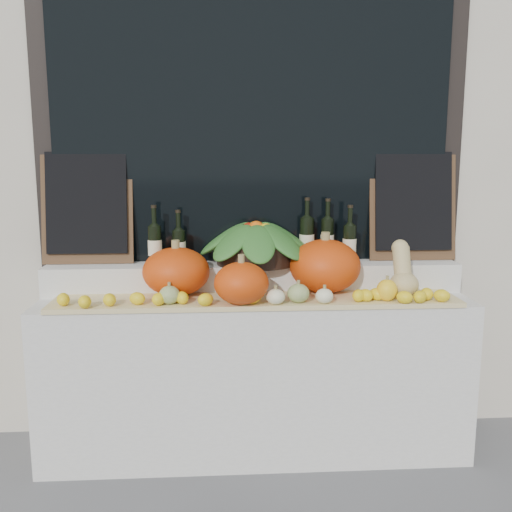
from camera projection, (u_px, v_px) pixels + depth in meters
storefront_facade at (248, 56)px, 3.55m from camera, size 7.00×0.94×4.50m
display_sill at (255, 374)px, 3.16m from camera, size 2.30×0.55×0.88m
rear_tier at (254, 277)px, 3.22m from camera, size 2.30×0.25×0.16m
straw_bedding at (257, 301)px, 2.96m from camera, size 2.10×0.32×0.02m
pumpkin_left at (176, 271)px, 3.01m from camera, size 0.46×0.46×0.25m
pumpkin_right at (325, 266)px, 3.07m from camera, size 0.44×0.44×0.29m
pumpkin_center at (241, 283)px, 2.83m from camera, size 0.30×0.30×0.21m
butternut_squash at (403, 274)px, 2.98m from camera, size 0.15×0.21×0.29m
decorative_gourds at (276, 293)px, 2.85m from camera, size 1.21×0.14×0.16m
lemon_heap at (258, 298)px, 2.84m from camera, size 2.20×0.16×0.06m
produce_bowl at (256, 242)px, 3.17m from camera, size 0.67×0.67×0.25m
wine_bottle_far_left at (155, 245)px, 3.12m from camera, size 0.08×0.08×0.33m
wine_bottle_near_left at (179, 246)px, 3.16m from camera, size 0.08×0.08×0.30m
wine_bottle_tall at (307, 239)px, 3.22m from camera, size 0.08×0.08×0.36m
wine_bottle_near_right at (327, 239)px, 3.22m from camera, size 0.08×0.08×0.36m
wine_bottle_far_right at (349, 243)px, 3.18m from camera, size 0.08×0.08×0.33m
chalkboard_left at (87, 206)px, 3.15m from camera, size 0.50×0.12×0.62m
chalkboard_right at (413, 204)px, 3.26m from camera, size 0.50×0.12×0.62m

